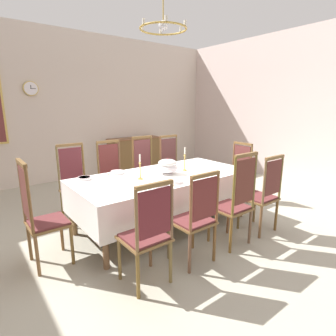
% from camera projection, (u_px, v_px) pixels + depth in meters
% --- Properties ---
extents(ground, '(7.69, 6.69, 0.04)m').
position_uv_depth(ground, '(160.00, 224.00, 4.14)').
color(ground, '#A9A491').
extents(back_wall, '(7.69, 0.08, 3.39)m').
position_uv_depth(back_wall, '(75.00, 107.00, 6.35)').
color(back_wall, beige).
rests_on(back_wall, ground).
extents(right_wall, '(0.08, 6.69, 3.39)m').
position_uv_depth(right_wall, '(300.00, 107.00, 6.06)').
color(right_wall, beige).
rests_on(right_wall, ground).
extents(dining_table, '(2.53, 1.20, 0.77)m').
position_uv_depth(dining_table, '(164.00, 180.00, 3.90)').
color(dining_table, brown).
rests_on(dining_table, ground).
extents(tablecloth, '(2.55, 1.22, 0.44)m').
position_uv_depth(tablecloth, '(164.00, 182.00, 3.91)').
color(tablecloth, white).
rests_on(tablecloth, dining_table).
extents(chair_south_a, '(0.44, 0.42, 1.09)m').
position_uv_depth(chair_south_a, '(148.00, 232.00, 2.60)').
color(chair_south_a, brown).
rests_on(chair_south_a, ground).
extents(chair_north_a, '(0.44, 0.42, 1.18)m').
position_uv_depth(chair_north_a, '(75.00, 183.00, 4.14)').
color(chair_north_a, brown).
rests_on(chair_north_a, ground).
extents(chair_south_b, '(0.44, 0.42, 1.08)m').
position_uv_depth(chair_south_b, '(196.00, 216.00, 2.98)').
color(chair_south_b, brown).
rests_on(chair_south_b, ground).
extents(chair_north_b, '(0.44, 0.42, 1.18)m').
position_uv_depth(chair_north_b, '(113.00, 176.00, 4.52)').
color(chair_north_b, brown).
rests_on(chair_north_b, ground).
extents(chair_south_c, '(0.44, 0.42, 1.21)m').
position_uv_depth(chair_south_c, '(235.00, 200.00, 3.36)').
color(chair_south_c, brown).
rests_on(chair_south_c, ground).
extents(chair_north_c, '(0.44, 0.42, 1.21)m').
position_uv_depth(chair_north_c, '(146.00, 170.00, 4.92)').
color(chair_north_c, brown).
rests_on(chair_north_c, ground).
extents(chair_south_d, '(0.44, 0.42, 1.11)m').
position_uv_depth(chair_south_d, '(263.00, 193.00, 3.73)').
color(chair_south_d, brown).
rests_on(chair_south_d, ground).
extents(chair_north_d, '(0.44, 0.42, 1.18)m').
position_uv_depth(chair_north_d, '(172.00, 166.00, 5.28)').
color(chair_north_d, brown).
rests_on(chair_north_d, ground).
extents(chair_head_west, '(0.42, 0.44, 1.21)m').
position_uv_depth(chair_head_west, '(40.00, 214.00, 2.93)').
color(chair_head_west, brown).
rests_on(chair_head_west, ground).
extents(chair_head_east, '(0.42, 0.44, 1.09)m').
position_uv_depth(chair_head_east, '(237.00, 172.00, 4.93)').
color(chair_head_east, brown).
rests_on(chair_head_east, ground).
extents(soup_tureen, '(0.30, 0.30, 0.24)m').
position_uv_depth(soup_tureen, '(168.00, 166.00, 3.90)').
color(soup_tureen, white).
rests_on(soup_tureen, tablecloth).
extents(candlestick_west, '(0.07, 0.07, 0.34)m').
position_uv_depth(candlestick_west, '(140.00, 169.00, 3.62)').
color(candlestick_west, gold).
rests_on(candlestick_west, tablecloth).
extents(candlestick_east, '(0.07, 0.07, 0.36)m').
position_uv_depth(candlestick_east, '(185.00, 161.00, 4.09)').
color(candlestick_east, gold).
rests_on(candlestick_east, tablecloth).
extents(bowl_near_left, '(0.20, 0.20, 0.04)m').
position_uv_depth(bowl_near_left, '(117.00, 172.00, 3.93)').
color(bowl_near_left, white).
rests_on(bowl_near_left, tablecloth).
extents(bowl_near_right, '(0.15, 0.15, 0.03)m').
position_uv_depth(bowl_near_right, '(177.00, 182.00, 3.46)').
color(bowl_near_right, white).
rests_on(bowl_near_right, tablecloth).
extents(bowl_far_left, '(0.19, 0.19, 0.04)m').
position_uv_depth(bowl_far_left, '(84.00, 178.00, 3.63)').
color(bowl_far_left, white).
rests_on(bowl_far_left, tablecloth).
extents(bowl_far_right, '(0.18, 0.18, 0.04)m').
position_uv_depth(bowl_far_right, '(162.00, 185.00, 3.30)').
color(bowl_far_right, white).
rests_on(bowl_far_right, tablecloth).
extents(spoon_primary, '(0.03, 0.18, 0.01)m').
position_uv_depth(spoon_primary, '(109.00, 174.00, 3.88)').
color(spoon_primary, gold).
rests_on(spoon_primary, tablecloth).
extents(spoon_secondary, '(0.03, 0.18, 0.01)m').
position_uv_depth(spoon_secondary, '(170.00, 184.00, 3.42)').
color(spoon_secondary, gold).
rests_on(spoon_secondary, tablecloth).
extents(sideboard, '(1.44, 0.48, 0.90)m').
position_uv_depth(sideboard, '(135.00, 155.00, 7.23)').
color(sideboard, brown).
rests_on(sideboard, ground).
extents(mounted_clock, '(0.30, 0.06, 0.30)m').
position_uv_depth(mounted_clock, '(31.00, 89.00, 5.65)').
color(mounted_clock, '#D1B251').
extents(chandelier, '(0.63, 0.61, 0.66)m').
position_uv_depth(chandelier, '(163.00, 28.00, 3.44)').
color(chandelier, gold).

